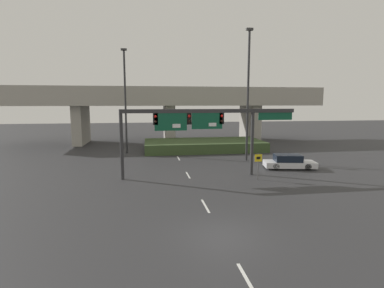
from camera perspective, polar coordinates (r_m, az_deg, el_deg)
The scene contains 9 objects.
ground_plane at distance 15.08m, azimuth 5.73°, elevation -16.92°, with size 160.00×160.00×0.00m, color #2D2D30.
lane_markings at distance 30.13m, azimuth -1.79°, elevation -4.13°, with size 0.14×41.96×0.01m.
signal_gantry at distance 25.08m, azimuth 1.83°, elevation 4.18°, with size 14.86×0.44×5.76m.
speed_limit_sign at distance 25.02m, azimuth 12.49°, elevation -3.51°, with size 0.60×0.11×2.18m.
highway_light_pole_near at distance 32.70m, azimuth 10.62°, elevation 9.59°, with size 0.70×0.36×13.88m.
highway_light_pole_far at distance 37.80m, azimuth -12.59°, elevation 8.38°, with size 0.70×0.36×12.66m.
overpass_bridge at distance 47.63m, azimuth -4.44°, elevation 7.67°, with size 47.27×8.60×8.55m.
grass_embankment at distance 39.86m, azimuth 2.22°, elevation -0.23°, with size 15.50×7.36×1.24m.
parked_sedan_near_right at distance 30.18m, azimuth 17.98°, elevation -3.28°, with size 5.02×2.69×1.36m.
Camera 1 is at (-3.45, -13.23, 6.35)m, focal length 28.00 mm.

